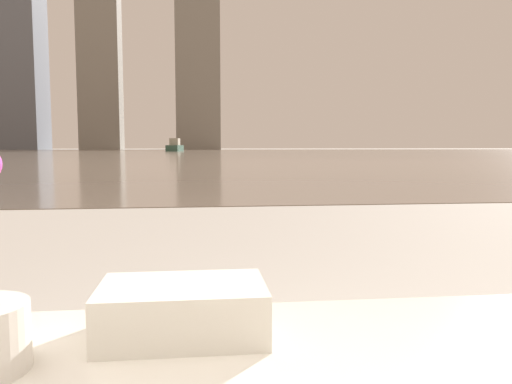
# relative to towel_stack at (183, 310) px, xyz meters

# --- Properties ---
(towel_stack) EXTENTS (0.25, 0.16, 0.08)m
(towel_stack) POSITION_rel_towel_stack_xyz_m (0.00, 0.00, 0.00)
(towel_stack) COLOR silver
(towel_stack) RESTS_ON bathtub
(harbor_water) EXTENTS (180.00, 110.00, 0.01)m
(harbor_water) POSITION_rel_towel_stack_xyz_m (0.22, 61.17, -0.60)
(harbor_water) COLOR gray
(harbor_water) RESTS_ON ground_plane
(harbor_boat_1) EXTENTS (2.62, 5.58, 2.01)m
(harbor_boat_1) POSITION_rel_towel_stack_xyz_m (-3.44, 78.25, 0.12)
(harbor_boat_1) COLOR #335647
(harbor_boat_1) RESTS_ON harbor_water
(skyline_tower_0) EXTENTS (8.97, 11.30, 40.58)m
(skyline_tower_0) POSITION_rel_towel_stack_xyz_m (-38.63, 117.17, 19.68)
(skyline_tower_0) COLOR slate
(skyline_tower_0) RESTS_ON ground_plane
(skyline_tower_1) EXTENTS (8.94, 7.40, 39.44)m
(skyline_tower_1) POSITION_rel_towel_stack_xyz_m (-21.55, 117.17, 19.12)
(skyline_tower_1) COLOR gray
(skyline_tower_1) RESTS_ON ground_plane
(skyline_tower_2) EXTENTS (9.78, 13.22, 63.59)m
(skyline_tower_2) POSITION_rel_towel_stack_xyz_m (0.34, 117.17, 31.19)
(skyline_tower_2) COLOR gray
(skyline_tower_2) RESTS_ON ground_plane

